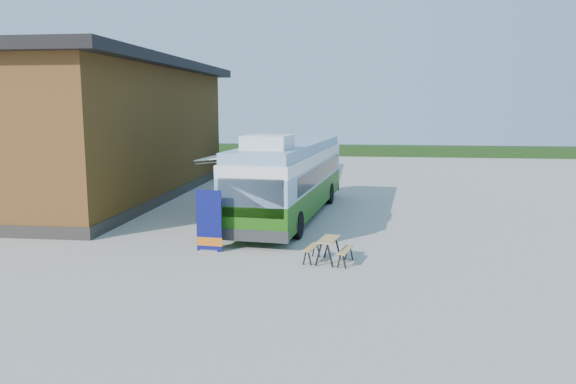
# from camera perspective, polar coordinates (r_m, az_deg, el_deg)

# --- Properties ---
(ground) EXTENTS (100.00, 100.00, 0.00)m
(ground) POSITION_cam_1_polar(r_m,az_deg,el_deg) (20.47, -2.94, -5.48)
(ground) COLOR #BCB7AD
(ground) RESTS_ON ground
(barn) EXTENTS (9.60, 21.20, 7.50)m
(barn) POSITION_cam_1_polar(r_m,az_deg,el_deg) (32.71, -18.27, 5.81)
(barn) COLOR brown
(barn) RESTS_ON ground
(hedge) EXTENTS (40.00, 3.00, 1.00)m
(hedge) POSITION_cam_1_polar(r_m,az_deg,el_deg) (57.87, 11.67, 4.11)
(hedge) COLOR #264419
(hedge) RESTS_ON ground
(bus) EXTENTS (3.97, 12.97, 3.92)m
(bus) POSITION_cam_1_polar(r_m,az_deg,el_deg) (25.47, 0.26, 1.64)
(bus) COLOR #306B11
(bus) RESTS_ON ground
(awning) EXTENTS (3.10, 4.53, 0.53)m
(awning) POSITION_cam_1_polar(r_m,az_deg,el_deg) (26.12, -4.80, 3.97)
(awning) COLOR white
(awning) RESTS_ON ground
(banner) EXTENTS (0.94, 0.24, 2.16)m
(banner) POSITION_cam_1_polar(r_m,az_deg,el_deg) (19.69, -8.02, -3.49)
(banner) COLOR #0B1059
(banner) RESTS_ON ground
(picnic_table) EXTENTS (1.61, 1.49, 0.79)m
(picnic_table) POSITION_cam_1_polar(r_m,az_deg,el_deg) (18.25, 4.14, -5.36)
(picnic_table) COLOR tan
(picnic_table) RESTS_ON ground
(person_a) EXTENTS (0.85, 0.83, 1.97)m
(person_a) POSITION_cam_1_polar(r_m,az_deg,el_deg) (28.57, 0.48, 0.63)
(person_a) COLOR #999999
(person_a) RESTS_ON ground
(person_b) EXTENTS (1.06, 1.10, 1.79)m
(person_b) POSITION_cam_1_polar(r_m,az_deg,el_deg) (25.87, 1.17, -0.44)
(person_b) COLOR #999999
(person_b) RESTS_ON ground
(slurry_tanker) EXTENTS (3.48, 6.40, 2.48)m
(slurry_tanker) POSITION_cam_1_polar(r_m,az_deg,el_deg) (40.78, -2.60, 3.70)
(slurry_tanker) COLOR green
(slurry_tanker) RESTS_ON ground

